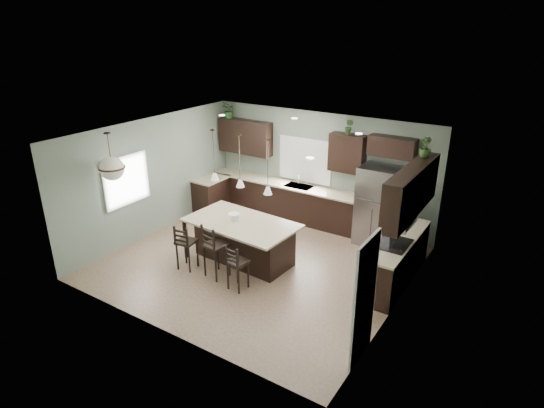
{
  "coord_description": "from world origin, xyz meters",
  "views": [
    {
      "loc": [
        4.89,
        -7.04,
        4.85
      ],
      "look_at": [
        0.1,
        0.4,
        1.25
      ],
      "focal_mm": 30.0,
      "sensor_mm": 36.0,
      "label": 1
    }
  ],
  "objects_px": {
    "bar_stool_left": "(187,246)",
    "plant_back_left": "(229,110)",
    "kitchen_island": "(242,242)",
    "bar_stool_right": "(238,267)",
    "refrigerator": "(378,206)",
    "bar_stool_center": "(216,250)",
    "serving_dish": "(234,217)"
  },
  "relations": [
    {
      "from": "refrigerator",
      "to": "bar_stool_right",
      "type": "height_order",
      "value": "refrigerator"
    },
    {
      "from": "kitchen_island",
      "to": "bar_stool_right",
      "type": "distance_m",
      "value": 1.09
    },
    {
      "from": "kitchen_island",
      "to": "bar_stool_center",
      "type": "xyz_separation_m",
      "value": [
        -0.06,
        -0.77,
        0.12
      ]
    },
    {
      "from": "kitchen_island",
      "to": "serving_dish",
      "type": "bearing_deg",
      "value": 180.0
    },
    {
      "from": "refrigerator",
      "to": "serving_dish",
      "type": "distance_m",
      "value": 3.31
    },
    {
      "from": "refrigerator",
      "to": "plant_back_left",
      "type": "relative_size",
      "value": 4.34
    },
    {
      "from": "serving_dish",
      "to": "bar_stool_center",
      "type": "xyz_separation_m",
      "value": [
        0.14,
        -0.78,
        -0.41
      ]
    },
    {
      "from": "bar_stool_left",
      "to": "plant_back_left",
      "type": "height_order",
      "value": "plant_back_left"
    },
    {
      "from": "serving_dish",
      "to": "plant_back_left",
      "type": "xyz_separation_m",
      "value": [
        -2.11,
        2.65,
        1.62
      ]
    },
    {
      "from": "bar_stool_left",
      "to": "bar_stool_right",
      "type": "relative_size",
      "value": 1.05
    },
    {
      "from": "kitchen_island",
      "to": "bar_stool_left",
      "type": "relative_size",
      "value": 2.31
    },
    {
      "from": "plant_back_left",
      "to": "bar_stool_left",
      "type": "bearing_deg",
      "value": -66.58
    },
    {
      "from": "serving_dish",
      "to": "bar_stool_left",
      "type": "height_order",
      "value": "serving_dish"
    },
    {
      "from": "refrigerator",
      "to": "bar_stool_right",
      "type": "bearing_deg",
      "value": -114.59
    },
    {
      "from": "bar_stool_center",
      "to": "plant_back_left",
      "type": "bearing_deg",
      "value": 133.77
    },
    {
      "from": "bar_stool_center",
      "to": "kitchen_island",
      "type": "bearing_deg",
      "value": 96.27
    },
    {
      "from": "kitchen_island",
      "to": "bar_stool_center",
      "type": "relative_size",
      "value": 2.01
    },
    {
      "from": "bar_stool_left",
      "to": "bar_stool_right",
      "type": "distance_m",
      "value": 1.36
    },
    {
      "from": "bar_stool_right",
      "to": "refrigerator",
      "type": "bearing_deg",
      "value": 70.11
    },
    {
      "from": "serving_dish",
      "to": "bar_stool_center",
      "type": "relative_size",
      "value": 0.21
    },
    {
      "from": "bar_stool_left",
      "to": "kitchen_island",
      "type": "bearing_deg",
      "value": 39.84
    },
    {
      "from": "bar_stool_left",
      "to": "bar_stool_right",
      "type": "height_order",
      "value": "bar_stool_left"
    },
    {
      "from": "refrigerator",
      "to": "serving_dish",
      "type": "xyz_separation_m",
      "value": [
        -2.3,
        -2.39,
        0.07
      ]
    },
    {
      "from": "kitchen_island",
      "to": "bar_stool_left",
      "type": "height_order",
      "value": "bar_stool_left"
    },
    {
      "from": "kitchen_island",
      "to": "plant_back_left",
      "type": "height_order",
      "value": "plant_back_left"
    },
    {
      "from": "bar_stool_left",
      "to": "bar_stool_center",
      "type": "distance_m",
      "value": 0.73
    },
    {
      "from": "kitchen_island",
      "to": "bar_stool_left",
      "type": "distance_m",
      "value": 1.16
    },
    {
      "from": "refrigerator",
      "to": "plant_back_left",
      "type": "height_order",
      "value": "plant_back_left"
    },
    {
      "from": "refrigerator",
      "to": "bar_stool_center",
      "type": "relative_size",
      "value": 1.59
    },
    {
      "from": "bar_stool_left",
      "to": "plant_back_left",
      "type": "relative_size",
      "value": 2.37
    },
    {
      "from": "plant_back_left",
      "to": "kitchen_island",
      "type": "bearing_deg",
      "value": -49.12
    },
    {
      "from": "bar_stool_right",
      "to": "bar_stool_left",
      "type": "bearing_deg",
      "value": -177.77
    }
  ]
}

